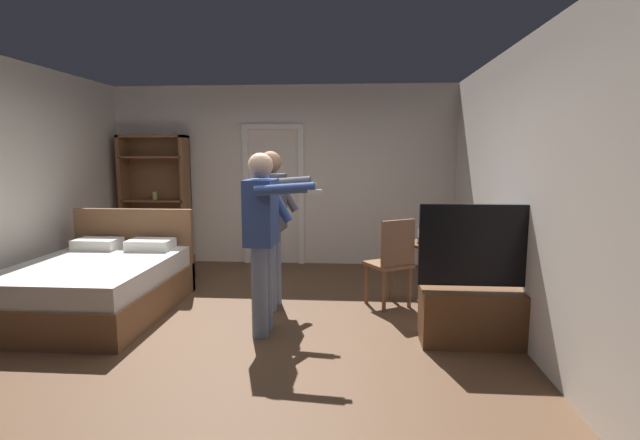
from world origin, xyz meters
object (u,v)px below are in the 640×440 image
Objects in this scene: bed at (99,284)px; person_blue_shirt at (263,231)px; person_striped_shirt at (272,218)px; wooden_chair at (392,259)px; bottle_on_table at (449,236)px; bookshelf at (156,195)px; laptop at (432,239)px; tv_flatscreen at (487,304)px; side_table at (434,263)px; suitcase_dark at (172,270)px.

bed is 2.05m from person_blue_shirt.
bed is 1.98m from person_striped_shirt.
person_striped_shirt is (-1.31, -0.09, 0.45)m from wooden_chair.
bottle_on_table is (3.76, 0.50, 0.49)m from bed.
bookshelf reaches higher than bed.
laptop is 0.18m from bottle_on_table.
bookshelf reaches higher than tv_flatscreen.
side_table is at bearing 50.60° from laptop.
person_striped_shirt reaches higher than wooden_chair.
side_table is 2.09m from person_blue_shirt.
bottle_on_table reaches higher than side_table.
person_striped_shirt is at bearing -42.94° from bookshelf.
tv_flatscreen reaches higher than bed.
tv_flatscreen is 2.23× the size of suitcase_dark.
suitcase_dark is at bearing 167.61° from bottle_on_table.
bottle_on_table is (4.08, -1.81, -0.27)m from bookshelf.
suitcase_dark is (-2.84, 0.86, -0.38)m from wooden_chair.
person_blue_shirt is at bearing -149.90° from laptop.
wooden_chair reaches higher than bottle_on_table.
bookshelf is 1.56× the size of tv_flatscreen.
laptop reaches higher than suitcase_dark.
tv_flatscreen is 1.22m from laptop.
person_blue_shirt is at bearing -146.06° from wooden_chair.
bed is 3.46× the size of suitcase_dark.
suitcase_dark is (-3.32, 0.68, -0.31)m from side_table.
side_table is 1.24× the size of suitcase_dark.
bookshelf is at bearing 128.50° from person_blue_shirt.
bookshelf reaches higher than laptop.
person_blue_shirt reaches higher than wooden_chair.
laptop is at bearing 106.20° from tv_flatscreen.
bed is 1.14× the size of person_striped_shirt.
suitcase_dark is at bearing 132.67° from person_blue_shirt.
person_blue_shirt is (2.20, -2.76, -0.08)m from bookshelf.
person_blue_shirt is (-2.03, 0.13, 0.62)m from tv_flatscreen.
suitcase_dark is at bearing 163.10° from wooden_chair.
suitcase_dark is (0.62, -1.05, -0.90)m from bookshelf.
bed is 8.67× the size of bottle_on_table.
side_table is at bearing 20.87° from wooden_chair.
person_blue_shirt is at bearing 176.46° from tv_flatscreen.
bookshelf is at bearing 151.07° from wooden_chair.
bookshelf is 8.72× the size of bottle_on_table.
bottle_on_table is 0.68m from wooden_chair.
tv_flatscreen reaches higher than suitcase_dark.
wooden_chair is at bearing -159.13° from side_table.
bottle_on_table is (-0.15, 1.08, 0.43)m from tv_flatscreen.
bed is at bearing -170.86° from side_table.
side_table is at bearing -21.37° from suitcase_dark.
person_blue_shirt is at bearing -153.16° from bottle_on_table.
person_striped_shirt is at bearing 9.62° from bed.
person_blue_shirt reaches higher than bottle_on_table.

